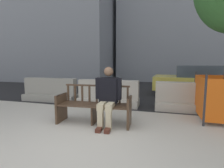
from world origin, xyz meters
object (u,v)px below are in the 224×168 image
object	(u,v)px
street_bench	(94,107)
jersey_barrier_right	(191,100)
seated_person	(108,95)
jersey_barrier_left	(51,92)
jersey_barrier_centre	(108,95)
car_taxi_near	(207,81)

from	to	relation	value
street_bench	jersey_barrier_right	xyz separation A→B (m)	(2.31, 1.75, -0.06)
seated_person	jersey_barrier_left	world-z (taller)	seated_person
jersey_barrier_centre	car_taxi_near	bearing A→B (deg)	37.07
street_bench	jersey_barrier_right	world-z (taller)	street_bench
seated_person	jersey_barrier_centre	xyz separation A→B (m)	(-0.55, 1.78, -0.35)
jersey_barrier_right	car_taxi_near	distance (m)	2.84
jersey_barrier_left	jersey_barrier_centre	bearing A→B (deg)	-2.02
street_bench	seated_person	xyz separation A→B (m)	(0.34, -0.04, 0.29)
seated_person	jersey_barrier_right	size ratio (longest dim) A/B	0.65
seated_person	car_taxi_near	world-z (taller)	seated_person
street_bench	car_taxi_near	size ratio (longest dim) A/B	0.38
seated_person	jersey_barrier_right	bearing A→B (deg)	42.29
street_bench	car_taxi_near	distance (m)	5.50
jersey_barrier_left	car_taxi_near	xyz separation A→B (m)	(5.78, 2.57, 0.31)
jersey_barrier_left	jersey_barrier_right	world-z (taller)	same
jersey_barrier_centre	jersey_barrier_right	world-z (taller)	same
seated_person	car_taxi_near	size ratio (longest dim) A/B	0.29
street_bench	car_taxi_near	world-z (taller)	car_taxi_near
jersey_barrier_left	jersey_barrier_right	size ratio (longest dim) A/B	1.01
seated_person	jersey_barrier_left	size ratio (longest dim) A/B	0.65
jersey_barrier_centre	car_taxi_near	distance (m)	4.41
jersey_barrier_right	car_taxi_near	xyz separation A→B (m)	(0.99, 2.65, 0.31)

